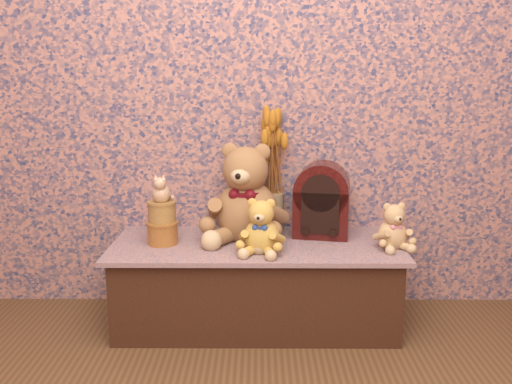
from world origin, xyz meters
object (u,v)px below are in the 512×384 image
teddy_large (247,188)px  cat_figurine (161,187)px  teddy_small (393,223)px  teddy_medium (262,223)px  ceramic_vase (272,212)px  cathedral_radio (322,199)px  biscuit_tin_lower (163,233)px

teddy_large → cat_figurine: bearing=-153.5°
cat_figurine → teddy_small: bearing=-4.4°
teddy_medium → ceramic_vase: 0.34m
teddy_medium → cat_figurine: bearing=176.0°
teddy_large → cathedral_radio: (0.34, 0.05, -0.06)m
cathedral_radio → teddy_large: bearing=-161.2°
cathedral_radio → ceramic_vase: (-0.22, 0.08, -0.08)m
ceramic_vase → teddy_small: bearing=-27.5°
teddy_small → biscuit_tin_lower: bearing=164.9°
teddy_small → ceramic_vase: teddy_small is taller
cat_figurine → cathedral_radio: bearing=8.9°
teddy_large → teddy_small: teddy_large is taller
teddy_large → teddy_small: size_ratio=2.20×
ceramic_vase → cat_figurine: size_ratio=1.45×
teddy_small → biscuit_tin_lower: size_ratio=1.60×
ceramic_vase → cat_figurine: (-0.49, -0.22, 0.16)m
teddy_large → biscuit_tin_lower: 0.42m
biscuit_tin_lower → teddy_large: bearing=12.9°
teddy_large → cathedral_radio: teddy_large is taller
teddy_medium → biscuit_tin_lower: teddy_medium is taller
biscuit_tin_lower → teddy_small: bearing=-2.7°
teddy_medium → cat_figurine: 0.47m
ceramic_vase → cat_figurine: 0.56m
teddy_large → ceramic_vase: size_ratio=2.55×
teddy_medium → cathedral_radio: 0.37m
teddy_large → teddy_small: bearing=1.7°
teddy_large → teddy_medium: size_ratio=1.89×
teddy_medium → cathedral_radio: cathedral_radio is taller
cathedral_radio → ceramic_vase: cathedral_radio is taller
teddy_large → ceramic_vase: bearing=61.8°
teddy_small → cat_figurine: 1.01m
ceramic_vase → biscuit_tin_lower: size_ratio=1.38×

